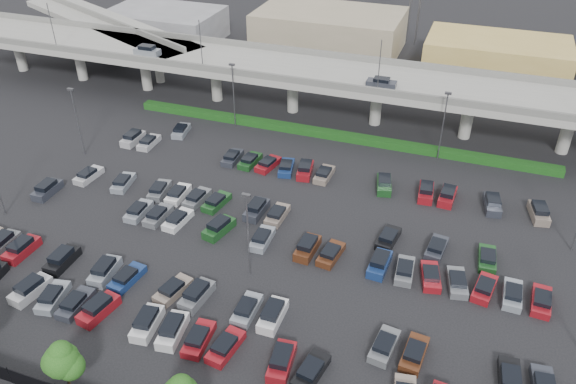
{
  "coord_description": "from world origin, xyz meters",
  "views": [
    {
      "loc": [
        19.18,
        -49.7,
        40.79
      ],
      "look_at": [
        -0.45,
        5.56,
        2.0
      ],
      "focal_mm": 35.0,
      "sensor_mm": 36.0,
      "label": 1
    }
  ],
  "objects": [
    {
      "name": "on_ramp",
      "position": [
        -52.1,
        43.05,
        6.86
      ],
      "size": [
        50.93,
        30.13,
        8.8
      ],
      "color": "gray",
      "rests_on": "ground"
    },
    {
      "name": "ground",
      "position": [
        0.0,
        0.0,
        0.0
      ],
      "size": [
        280.0,
        280.0,
        0.0
      ],
      "primitive_type": "plane",
      "color": "black"
    },
    {
      "name": "parked_cars",
      "position": [
        -1.45,
        -4.66,
        0.63
      ],
      "size": [
        62.96,
        41.68,
        1.67
      ],
      "color": "maroon",
      "rests_on": "ground"
    },
    {
      "name": "hedge",
      "position": [
        0.0,
        25.0,
        0.55
      ],
      "size": [
        66.0,
        1.6,
        1.1
      ],
      "primitive_type": "cube",
      "color": "#123A11",
      "rests_on": "ground"
    },
    {
      "name": "overpass",
      "position": [
        -0.21,
        31.99,
        6.97
      ],
      "size": [
        150.0,
        13.0,
        15.8
      ],
      "color": "gray",
      "rests_on": "ground"
    },
    {
      "name": "distant_buildings",
      "position": [
        12.38,
        61.81,
        3.74
      ],
      "size": [
        138.0,
        24.0,
        9.0
      ],
      "color": "slate",
      "rests_on": "ground"
    },
    {
      "name": "light_poles",
      "position": [
        -4.13,
        2.0,
        6.24
      ],
      "size": [
        66.9,
        48.38,
        10.3
      ],
      "color": "#46464B",
      "rests_on": "ground"
    }
  ]
}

